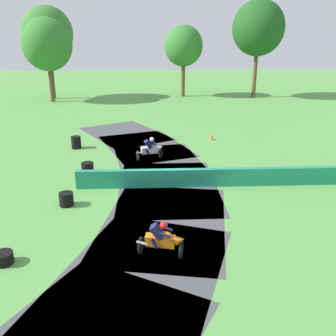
{
  "coord_description": "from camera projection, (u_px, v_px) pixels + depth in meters",
  "views": [
    {
      "loc": [
        -0.56,
        -17.02,
        7.18
      ],
      "look_at": [
        -0.01,
        0.21,
        0.9
      ],
      "focal_mm": 39.99,
      "sensor_mm": 36.0,
      "label": 1
    }
  ],
  "objects": [
    {
      "name": "tree_mid_rise",
      "position": [
        184.0,
        46.0,
        42.51
      ],
      "size": [
        4.36,
        4.36,
        8.0
      ],
      "color": "brown",
      "rests_on": "ground"
    },
    {
      "name": "tire_stack_mid_a",
      "position": [
        66.0,
        199.0,
        16.36
      ],
      "size": [
        0.62,
        0.62,
        0.6
      ],
      "color": "black",
      "rests_on": "ground"
    },
    {
      "name": "track_asphalt",
      "position": [
        143.0,
        187.0,
        18.41
      ],
      "size": [
        9.38,
        29.21,
        0.01
      ],
      "color": "#47474C",
      "rests_on": "ground"
    },
    {
      "name": "motorcycle_lead_orange",
      "position": [
        162.0,
        239.0,
        12.5
      ],
      "size": [
        1.71,
        0.99,
        1.42
      ],
      "color": "black",
      "rests_on": "ground"
    },
    {
      "name": "tree_far_right",
      "position": [
        258.0,
        28.0,
        41.04
      ],
      "size": [
        5.71,
        5.71,
        10.6
      ],
      "color": "brown",
      "rests_on": "ground"
    },
    {
      "name": "tire_stack_mid_b",
      "position": [
        88.0,
        168.0,
        20.11
      ],
      "size": [
        0.65,
        0.65,
        0.6
      ],
      "color": "black",
      "rests_on": "ground"
    },
    {
      "name": "tire_stack_far",
      "position": [
        76.0,
        142.0,
        24.42
      ],
      "size": [
        0.62,
        0.62,
        0.8
      ],
      "color": "black",
      "rests_on": "ground"
    },
    {
      "name": "tree_behind_barrier",
      "position": [
        47.0,
        45.0,
        39.01
      ],
      "size": [
        5.19,
        5.19,
        8.7
      ],
      "color": "brown",
      "rests_on": "ground"
    },
    {
      "name": "tree_far_left",
      "position": [
        48.0,
        33.0,
        40.51
      ],
      "size": [
        5.45,
        5.45,
        9.92
      ],
      "color": "brown",
      "rests_on": "ground"
    },
    {
      "name": "tire_stack_near",
      "position": [
        3.0,
        258.0,
        12.27
      ],
      "size": [
        0.64,
        0.64,
        0.4
      ],
      "color": "black",
      "rests_on": "ground"
    },
    {
      "name": "traffic_cone",
      "position": [
        212.0,
        137.0,
        26.41
      ],
      "size": [
        0.28,
        0.28,
        0.44
      ],
      "primitive_type": "cone",
      "color": "orange",
      "rests_on": "ground"
    },
    {
      "name": "ground_plane",
      "position": [
        168.0,
        187.0,
        18.46
      ],
      "size": [
        120.0,
        120.0,
        0.0
      ],
      "primitive_type": "plane",
      "color": "#569947"
    },
    {
      "name": "motorcycle_chase_white",
      "position": [
        151.0,
        149.0,
        22.17
      ],
      "size": [
        1.7,
        1.07,
        1.42
      ],
      "color": "black",
      "rests_on": "ground"
    },
    {
      "name": "safety_barrier",
      "position": [
        263.0,
        176.0,
        18.51
      ],
      "size": [
        18.37,
        0.56,
        0.9
      ],
      "primitive_type": "cube",
      "rotation": [
        0.0,
        0.0,
        -1.56
      ],
      "color": "#1E8466",
      "rests_on": "ground"
    }
  ]
}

